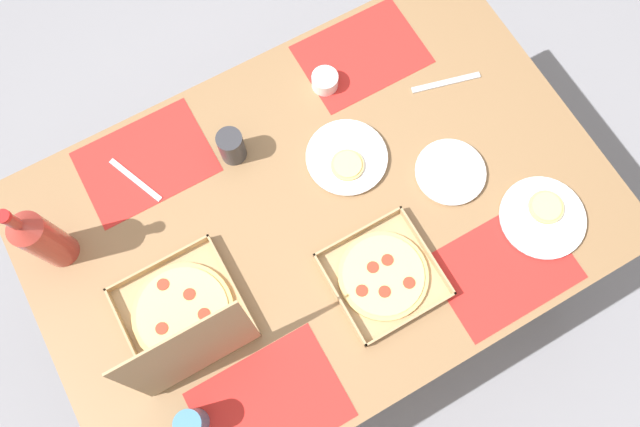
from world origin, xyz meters
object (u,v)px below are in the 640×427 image
at_px(soda_bottle, 41,238).
at_px(cup_spare, 231,146).
at_px(plate_middle, 450,172).
at_px(cup_dark, 192,423).
at_px(pizza_box_corner_left, 185,321).
at_px(pizza_box_edge_far, 383,276).
at_px(plate_far_right, 347,158).
at_px(condiment_bowl, 325,81).
at_px(plate_near_left, 543,217).

xyz_separation_m(soda_bottle, cup_spare, (-0.53, -0.03, -0.08)).
height_order(plate_middle, cup_dark, cup_dark).
bearing_deg(cup_spare, pizza_box_corner_left, 49.14).
bearing_deg(cup_dark, pizza_box_edge_far, -171.61).
bearing_deg(soda_bottle, plate_far_right, 169.74).
bearing_deg(pizza_box_edge_far, cup_dark, 8.39).
relative_size(pizza_box_edge_far, condiment_bowl, 3.52).
distance_m(pizza_box_corner_left, plate_near_left, 0.99).
distance_m(cup_spare, condiment_bowl, 0.34).
height_order(pizza_box_corner_left, pizza_box_edge_far, pizza_box_corner_left).
bearing_deg(plate_far_right, plate_middle, 142.41).
distance_m(plate_near_left, cup_dark, 1.06).
height_order(cup_spare, cup_dark, cup_dark).
height_order(plate_far_right, cup_spare, cup_spare).
xyz_separation_m(pizza_box_edge_far, soda_bottle, (0.71, -0.48, 0.12)).
xyz_separation_m(pizza_box_corner_left, pizza_box_edge_far, (-0.50, 0.14, -0.04)).
bearing_deg(plate_middle, pizza_box_corner_left, 1.28).
bearing_deg(pizza_box_corner_left, plate_middle, -178.72).
distance_m(pizza_box_edge_far, cup_spare, 0.54).
relative_size(plate_middle, condiment_bowl, 2.56).
bearing_deg(soda_bottle, condiment_bowl, -173.91).
bearing_deg(cup_spare, plate_far_right, 147.48).
xyz_separation_m(plate_near_left, cup_dark, (1.05, 0.01, 0.05)).
bearing_deg(plate_middle, pizza_box_edge_far, 26.77).
relative_size(soda_bottle, cup_dark, 2.94).
bearing_deg(pizza_box_corner_left, pizza_box_edge_far, 164.35).
height_order(plate_near_left, plate_middle, plate_near_left).
bearing_deg(soda_bottle, pizza_box_edge_far, 146.01).
height_order(plate_middle, condiment_bowl, condiment_bowl).
bearing_deg(cup_spare, cup_dark, 55.66).
height_order(plate_near_left, cup_dark, cup_dark).
bearing_deg(plate_near_left, soda_bottle, -25.22).
distance_m(pizza_box_corner_left, pizza_box_edge_far, 0.52).
bearing_deg(cup_spare, pizza_box_edge_far, 109.96).
xyz_separation_m(plate_middle, condiment_bowl, (0.17, -0.41, 0.02)).
bearing_deg(plate_far_right, plate_near_left, 132.74).
height_order(pizza_box_corner_left, plate_far_right, pizza_box_corner_left).
xyz_separation_m(plate_middle, cup_dark, (0.91, 0.25, 0.05)).
bearing_deg(cup_dark, soda_bottle, -77.84).
bearing_deg(plate_middle, cup_spare, -34.94).
bearing_deg(plate_middle, plate_far_right, -37.59).
xyz_separation_m(plate_far_right, soda_bottle, (0.80, -0.14, 0.12)).
bearing_deg(cup_dark, plate_near_left, -179.24).
xyz_separation_m(plate_near_left, plate_middle, (0.15, -0.23, -0.00)).
relative_size(pizza_box_edge_far, plate_middle, 1.38).
distance_m(plate_near_left, condiment_bowl, 0.72).
bearing_deg(plate_near_left, plate_middle, -57.48).
xyz_separation_m(plate_far_right, plate_middle, (-0.23, 0.18, -0.00)).
xyz_separation_m(pizza_box_edge_far, cup_spare, (0.18, -0.51, 0.04)).
relative_size(pizza_box_edge_far, cup_spare, 2.57).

